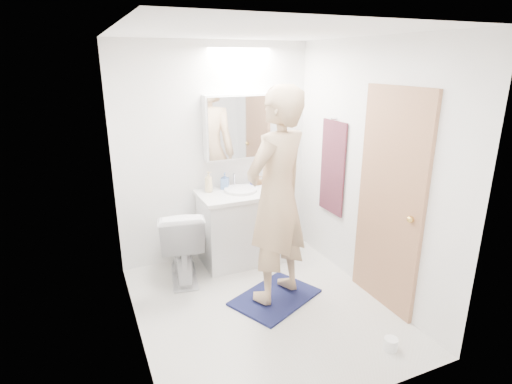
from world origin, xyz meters
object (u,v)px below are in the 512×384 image
soap_bottle_a (209,182)px  medicine_cabinet (243,126)px  person (277,198)px  toilet_paper_roll (391,344)px  toilet (181,243)px  vanity_cabinet (242,228)px  toothbrush_cup (253,182)px  soap_bottle_b (225,181)px

soap_bottle_a → medicine_cabinet: bearing=7.9°
person → medicine_cabinet: bearing=-121.3°
medicine_cabinet → toilet_paper_roll: size_ratio=8.00×
soap_bottle_a → toilet_paper_roll: (0.83, -2.06, -0.88)m
toilet → person: 1.22m
vanity_cabinet → toothbrush_cup: size_ratio=10.23×
soap_bottle_a → toothbrush_cup: bearing=1.1°
toilet → soap_bottle_b: (0.60, 0.29, 0.52)m
person → soap_bottle_b: 1.08m
medicine_cabinet → toilet_paper_roll: bearing=-79.5°
vanity_cabinet → toothbrush_cup: (0.20, 0.16, 0.47)m
person → soap_bottle_a: person is taller
toilet_paper_roll → toothbrush_cup: bearing=98.1°
medicine_cabinet → soap_bottle_b: 0.63m
toilet → toothbrush_cup: bearing=-152.9°
vanity_cabinet → toilet: (-0.72, -0.11, 0.01)m
vanity_cabinet → medicine_cabinet: size_ratio=1.02×
medicine_cabinet → person: 1.20m
medicine_cabinet → toilet: 1.42m
toilet → soap_bottle_b: bearing=-143.1°
vanity_cabinet → toilet: size_ratio=1.14×
toilet_paper_roll → toilet: bearing=124.2°
soap_bottle_a → soap_bottle_b: size_ratio=1.23×
toilet → toothbrush_cup: toothbrush_cup is taller
vanity_cabinet → soap_bottle_b: soap_bottle_b is taller
medicine_cabinet → soap_bottle_a: (-0.43, -0.06, -0.57)m
vanity_cabinet → soap_bottle_b: (-0.13, 0.18, 0.52)m
medicine_cabinet → soap_bottle_a: bearing=-172.1°
vanity_cabinet → toothbrush_cup: 0.54m
toilet → person: size_ratio=0.40×
medicine_cabinet → toothbrush_cup: medicine_cabinet is taller
toothbrush_cup → vanity_cabinet: bearing=-141.8°
medicine_cabinet → toothbrush_cup: size_ratio=10.00×
toilet_paper_roll → person: bearing=116.6°
person → soap_bottle_b: size_ratio=10.56×
soap_bottle_b → toilet_paper_roll: soap_bottle_b is taller
person → vanity_cabinet: bearing=-116.0°
person → toothbrush_cup: person is taller
soap_bottle_b → toothbrush_cup: size_ratio=2.12×
vanity_cabinet → person: person is taller
medicine_cabinet → toilet: (-0.83, -0.32, -1.10)m
person → toilet_paper_roll: (0.51, -1.03, -0.98)m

